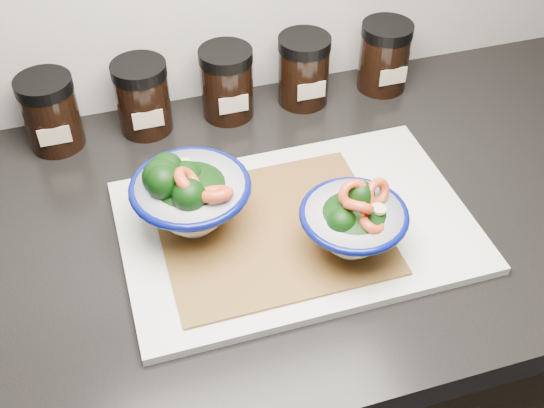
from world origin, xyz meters
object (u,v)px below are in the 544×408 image
object	(u,v)px
bowl_left	(189,196)
spice_jar_a	(51,113)
spice_jar_b	(143,97)
spice_jar_d	(304,70)
spice_jar_e	(384,56)
spice_jar_c	(227,83)
bowl_right	(353,223)
cutting_board	(296,226)

from	to	relation	value
bowl_left	spice_jar_a	world-z (taller)	bowl_left
spice_jar_b	spice_jar_d	xyz separation A→B (m)	(0.25, 0.00, 0.00)
spice_jar_b	spice_jar_d	world-z (taller)	same
spice_jar_a	spice_jar_e	distance (m)	0.52
spice_jar_c	spice_jar_e	size ratio (longest dim) A/B	1.00
bowl_right	spice_jar_b	world-z (taller)	bowl_right
cutting_board	spice_jar_d	xyz separation A→B (m)	(0.10, 0.28, 0.05)
bowl_left	spice_jar_a	distance (m)	0.29
spice_jar_d	cutting_board	bearing A→B (deg)	-110.47
cutting_board	spice_jar_c	xyz separation A→B (m)	(-0.02, 0.28, 0.05)
cutting_board	spice_jar_e	world-z (taller)	spice_jar_e
spice_jar_d	bowl_right	bearing A→B (deg)	-98.80
cutting_board	bowl_left	xyz separation A→B (m)	(-0.13, 0.03, 0.06)
cutting_board	spice_jar_b	xyz separation A→B (m)	(-0.15, 0.28, 0.05)
spice_jar_c	spice_jar_a	bearing A→B (deg)	180.00
spice_jar_a	spice_jar_c	xyz separation A→B (m)	(0.26, 0.00, 0.00)
spice_jar_a	spice_jar_c	world-z (taller)	same
spice_jar_c	cutting_board	bearing A→B (deg)	-85.65
bowl_left	spice_jar_c	world-z (taller)	bowl_left
spice_jar_e	spice_jar_c	bearing A→B (deg)	180.00
bowl_left	spice_jar_e	world-z (taller)	bowl_left
bowl_right	spice_jar_b	bearing A→B (deg)	120.70
spice_jar_e	spice_jar_d	bearing A→B (deg)	180.00
spice_jar_e	cutting_board	bearing A→B (deg)	-131.05
spice_jar_a	spice_jar_c	bearing A→B (deg)	0.00
spice_jar_b	spice_jar_c	size ratio (longest dim) A/B	1.00
cutting_board	spice_jar_e	distance (m)	0.37
bowl_left	spice_jar_d	xyz separation A→B (m)	(0.23, 0.24, -0.01)
bowl_left	bowl_right	bearing A→B (deg)	-28.03
spice_jar_a	bowl_right	bearing A→B (deg)	-45.31
spice_jar_b	spice_jar_e	distance (m)	0.39
spice_jar_c	spice_jar_e	bearing A→B (deg)	0.00
bowl_left	spice_jar_e	xyz separation A→B (m)	(0.37, 0.24, -0.01)
bowl_left	bowl_right	world-z (taller)	bowl_left
cutting_board	spice_jar_b	world-z (taller)	spice_jar_b
cutting_board	bowl_right	distance (m)	0.10
spice_jar_c	spice_jar_d	world-z (taller)	same
bowl_left	spice_jar_b	world-z (taller)	bowl_left
bowl_right	spice_jar_a	world-z (taller)	bowl_right
spice_jar_d	spice_jar_e	distance (m)	0.14
bowl_right	spice_jar_c	bearing A→B (deg)	101.94
cutting_board	spice_jar_d	bearing A→B (deg)	69.53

